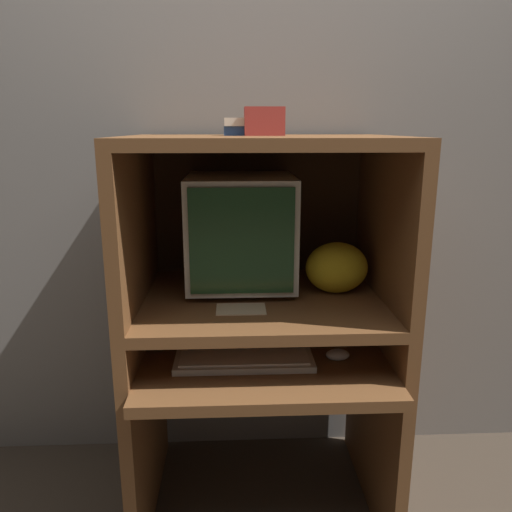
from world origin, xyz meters
name	(u,v)px	position (x,y,z in m)	size (l,w,h in m)	color
wall_back	(257,146)	(0.00, 0.73, 1.30)	(6.00, 0.06, 2.60)	gray
desk_base	(262,409)	(0.00, 0.29, 0.41)	(0.87, 0.74, 0.64)	brown
desk_monitor_shelf	(262,307)	(0.00, 0.34, 0.77)	(0.87, 0.67, 0.17)	brown
hutch_upper	(262,191)	(0.00, 0.37, 1.17)	(0.87, 0.67, 0.53)	brown
crt_monitor	(241,231)	(-0.07, 0.44, 1.02)	(0.37, 0.38, 0.40)	beige
keyboard	(244,360)	(-0.07, 0.17, 0.66)	(0.44, 0.15, 0.03)	beige
mouse	(338,355)	(0.24, 0.19, 0.66)	(0.08, 0.05, 0.03)	#B7B7B7
snack_bag	(337,268)	(0.26, 0.37, 0.90)	(0.21, 0.16, 0.18)	gold
book_stack	(248,127)	(-0.04, 0.41, 1.37)	(0.16, 0.12, 0.06)	navy
paper_card	(241,309)	(-0.07, 0.21, 0.81)	(0.16, 0.10, 0.00)	#CCB28C
storage_box	(264,121)	(0.01, 0.38, 1.39)	(0.13, 0.11, 0.09)	maroon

